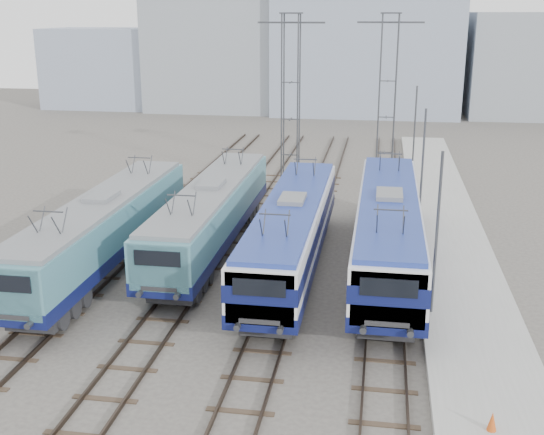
{
  "coord_description": "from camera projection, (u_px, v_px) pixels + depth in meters",
  "views": [
    {
      "loc": [
        6.26,
        -24.38,
        12.14
      ],
      "look_at": [
        1.15,
        7.0,
        2.48
      ],
      "focal_mm": 45.0,
      "sensor_mm": 36.0,
      "label": 1
    }
  ],
  "objects": [
    {
      "name": "building_west",
      "position": [
        224.0,
        53.0,
        86.18
      ],
      "size": [
        18.0,
        12.0,
        14.0
      ],
      "primitive_type": "cube",
      "color": "#8C949E",
      "rests_on": "ground"
    },
    {
      "name": "safety_cone",
      "position": [
        492.0,
        421.0,
        19.98
      ],
      "size": [
        0.29,
        0.29,
        0.6
      ],
      "primitive_type": "cone",
      "color": "#CB4E15",
      "rests_on": "platform"
    },
    {
      "name": "building_east",
      "position": [
        537.0,
        65.0,
        80.63
      ],
      "size": [
        16.0,
        12.0,
        12.0
      ],
      "primitive_type": "cube",
      "color": "#8C949E",
      "rests_on": "ground"
    },
    {
      "name": "locomotive_far_left",
      "position": [
        102.0,
        228.0,
        32.58
      ],
      "size": [
        2.78,
        17.57,
        3.31
      ],
      "color": "#0D1348",
      "rests_on": "ground"
    },
    {
      "name": "mast_rear",
      "position": [
        414.0,
        134.0,
        49.73
      ],
      "size": [
        0.12,
        0.12,
        7.0
      ],
      "primitive_type": "cylinder",
      "color": "#3F4247",
      "rests_on": "ground"
    },
    {
      "name": "ground",
      "position": [
        216.0,
        324.0,
        27.51
      ],
      "size": [
        160.0,
        160.0,
        0.0
      ],
      "primitive_type": "plane",
      "color": "#514C47"
    },
    {
      "name": "platform",
      "position": [
        457.0,
        266.0,
        33.46
      ],
      "size": [
        4.0,
        70.0,
        0.3
      ],
      "primitive_type": "cube",
      "color": "#9E9E99",
      "rests_on": "ground"
    },
    {
      "name": "locomotive_center_right",
      "position": [
        292.0,
        229.0,
        32.23
      ],
      "size": [
        2.78,
        17.55,
        3.3
      ],
      "color": "#0D1348",
      "rests_on": "ground"
    },
    {
      "name": "building_far_west",
      "position": [
        105.0,
        68.0,
        89.22
      ],
      "size": [
        14.0,
        10.0,
        10.0
      ],
      "primitive_type": "cube",
      "color": "#8F9CB2",
      "rests_on": "ground"
    },
    {
      "name": "locomotive_far_right",
      "position": [
        388.0,
        226.0,
        32.31
      ],
      "size": [
        2.92,
        18.48,
        3.47
      ],
      "color": "#0D1348",
      "rests_on": "ground"
    },
    {
      "name": "mast_front",
      "position": [
        436.0,
        238.0,
        27.06
      ],
      "size": [
        0.12,
        0.12,
        7.0
      ],
      "primitive_type": "cylinder",
      "color": "#3F4247",
      "rests_on": "ground"
    },
    {
      "name": "catenary_tower_east",
      "position": [
        387.0,
        94.0,
        47.25
      ],
      "size": [
        4.5,
        1.2,
        12.0
      ],
      "color": "#3F4247",
      "rests_on": "ground"
    },
    {
      "name": "catenary_tower_west",
      "position": [
        291.0,
        95.0,
        46.36
      ],
      "size": [
        4.5,
        1.2,
        12.0
      ],
      "color": "#3F4247",
      "rests_on": "ground"
    },
    {
      "name": "building_center",
      "position": [
        368.0,
        38.0,
        82.83
      ],
      "size": [
        22.0,
        14.0,
        18.0
      ],
      "primitive_type": "cube",
      "color": "#8F9CB2",
      "rests_on": "ground"
    },
    {
      "name": "mast_mid",
      "position": [
        422.0,
        171.0,
        38.39
      ],
      "size": [
        0.12,
        0.12,
        7.0
      ],
      "primitive_type": "cylinder",
      "color": "#3F4247",
      "rests_on": "ground"
    },
    {
      "name": "locomotive_center_left",
      "position": [
        211.0,
        213.0,
        35.03
      ],
      "size": [
        2.76,
        17.44,
        3.28
      ],
      "color": "#0D1348",
      "rests_on": "ground"
    }
  ]
}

